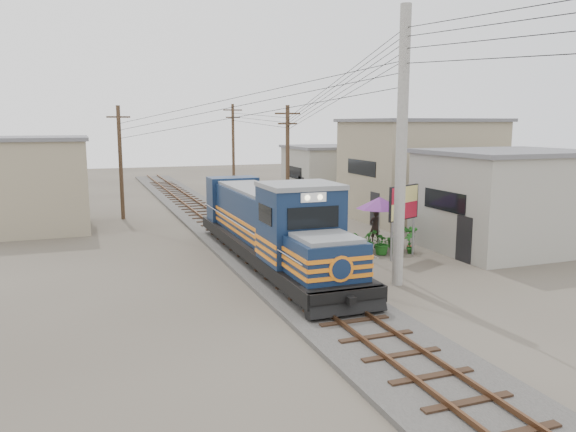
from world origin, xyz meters
name	(u,v)px	position (x,y,z in m)	size (l,w,h in m)	color
ground	(305,290)	(0.00, 0.00, 0.00)	(120.00, 120.00, 0.00)	#473F35
ballast	(234,236)	(0.00, 10.00, 0.08)	(3.60, 70.00, 0.16)	#595651
track	(233,233)	(0.00, 10.00, 0.26)	(1.15, 70.00, 0.12)	#51331E
locomotive	(271,227)	(0.00, 3.87, 1.62)	(2.72, 14.79, 3.67)	black
utility_pole_main	(401,150)	(3.50, -0.50, 5.00)	(0.40, 0.40, 10.00)	#9E9B93
wooden_pole_mid	(288,161)	(4.50, 14.00, 3.68)	(1.60, 0.24, 7.00)	#4C3826
wooden_pole_far	(233,147)	(4.80, 28.00, 3.93)	(1.60, 0.24, 7.50)	#4C3826
wooden_pole_left	(120,160)	(-5.00, 18.00, 3.68)	(1.60, 0.24, 7.00)	#4C3826
power_lines	(236,89)	(-0.14, 8.49, 7.56)	(9.65, 19.00, 3.30)	black
shophouse_front	(507,200)	(11.50, 3.00, 2.36)	(7.35, 6.30, 4.70)	gray
shophouse_mid	(419,169)	(12.50, 12.00, 3.11)	(8.40, 7.35, 6.20)	gray
shophouse_back	(330,172)	(11.00, 22.00, 2.11)	(6.30, 6.30, 4.20)	gray
shophouse_left	(30,184)	(-10.00, 16.00, 2.61)	(6.30, 6.30, 5.20)	gray
billboard	(404,205)	(5.92, 3.08, 2.39)	(1.96, 0.99, 3.25)	#99999E
market_umbrella	(380,203)	(5.91, 5.18, 2.18)	(2.89, 2.89, 2.48)	black
vendor	(375,226)	(6.36, 6.38, 0.82)	(0.60, 0.39, 1.64)	black
plant_nursery	(371,242)	(5.14, 4.58, 0.47)	(3.30, 3.26, 1.10)	#1C5A19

